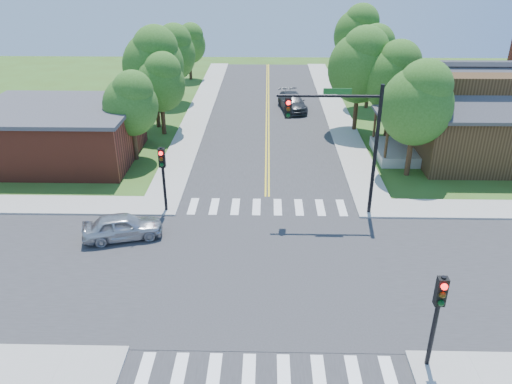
{
  "coord_description": "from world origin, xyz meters",
  "views": [
    {
      "loc": [
        -0.07,
        -18.75,
        13.14
      ],
      "look_at": [
        -0.57,
        3.68,
        2.2
      ],
      "focal_mm": 35.0,
      "sensor_mm": 36.0,
      "label": 1
    }
  ],
  "objects_px": {
    "signal_pole_se": "(438,306)",
    "car_silver": "(123,227)",
    "car_dgrey": "(292,102)",
    "signal_pole_nw": "(163,168)",
    "signal_mast_ne": "(345,130)",
    "house_ne": "(492,111)"
  },
  "relations": [
    {
      "from": "signal_mast_ne",
      "to": "car_dgrey",
      "type": "height_order",
      "value": "signal_mast_ne"
    },
    {
      "from": "signal_mast_ne",
      "to": "car_silver",
      "type": "distance_m",
      "value": 12.24
    },
    {
      "from": "signal_pole_se",
      "to": "car_dgrey",
      "type": "relative_size",
      "value": 0.72
    },
    {
      "from": "signal_pole_se",
      "to": "car_dgrey",
      "type": "distance_m",
      "value": 31.11
    },
    {
      "from": "signal_pole_nw",
      "to": "car_dgrey",
      "type": "relative_size",
      "value": 0.72
    },
    {
      "from": "signal_mast_ne",
      "to": "car_dgrey",
      "type": "relative_size",
      "value": 1.36
    },
    {
      "from": "car_silver",
      "to": "house_ne",
      "type": "bearing_deg",
      "value": -77.53
    },
    {
      "from": "signal_mast_ne",
      "to": "house_ne",
      "type": "distance_m",
      "value": 14.23
    },
    {
      "from": "signal_mast_ne",
      "to": "car_silver",
      "type": "height_order",
      "value": "signal_mast_ne"
    },
    {
      "from": "signal_pole_se",
      "to": "signal_mast_ne",
      "type": "bearing_deg",
      "value": 98.56
    },
    {
      "from": "signal_pole_nw",
      "to": "signal_mast_ne",
      "type": "bearing_deg",
      "value": 0.07
    },
    {
      "from": "car_silver",
      "to": "signal_mast_ne",
      "type": "bearing_deg",
      "value": -90.28
    },
    {
      "from": "signal_pole_nw",
      "to": "house_ne",
      "type": "distance_m",
      "value": 22.45
    },
    {
      "from": "signal_mast_ne",
      "to": "signal_pole_nw",
      "type": "height_order",
      "value": "signal_mast_ne"
    },
    {
      "from": "signal_pole_nw",
      "to": "car_silver",
      "type": "distance_m",
      "value": 3.86
    },
    {
      "from": "signal_pole_se",
      "to": "car_silver",
      "type": "bearing_deg",
      "value": 147.03
    },
    {
      "from": "car_silver",
      "to": "car_dgrey",
      "type": "xyz_separation_m",
      "value": [
        9.44,
        22.55,
        0.06
      ]
    },
    {
      "from": "signal_pole_se",
      "to": "car_silver",
      "type": "distance_m",
      "value": 15.41
    },
    {
      "from": "signal_pole_se",
      "to": "signal_pole_nw",
      "type": "height_order",
      "value": "same"
    },
    {
      "from": "car_silver",
      "to": "signal_pole_se",
      "type": "bearing_deg",
      "value": -137.84
    },
    {
      "from": "signal_mast_ne",
      "to": "house_ne",
      "type": "xyz_separation_m",
      "value": [
        11.19,
        8.65,
        -1.52
      ]
    },
    {
      "from": "car_dgrey",
      "to": "signal_pole_nw",
      "type": "bearing_deg",
      "value": -120.34
    }
  ]
}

